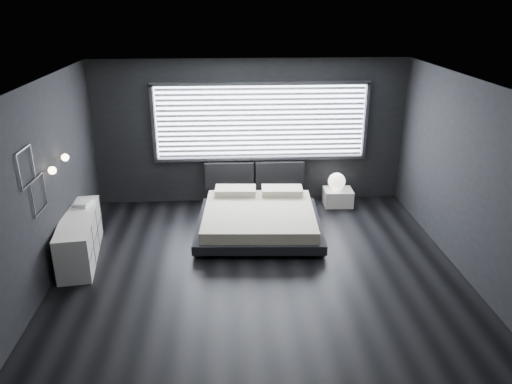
{
  "coord_description": "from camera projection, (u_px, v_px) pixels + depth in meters",
  "views": [
    {
      "loc": [
        -0.44,
        -6.65,
        3.84
      ],
      "look_at": [
        0.0,
        0.85,
        0.9
      ],
      "focal_mm": 35.0,
      "sensor_mm": 36.0,
      "label": 1
    }
  ],
  "objects": [
    {
      "name": "orb_lamp",
      "position": [
        337.0,
        181.0,
        9.73
      ],
      "size": [
        0.33,
        0.33,
        0.33
      ],
      "primitive_type": "sphere",
      "color": "white",
      "rests_on": "nightstand"
    },
    {
      "name": "book_stack",
      "position": [
        84.0,
        203.0,
        8.08
      ],
      "size": [
        0.31,
        0.36,
        0.06
      ],
      "color": "white",
      "rests_on": "dresser"
    },
    {
      "name": "sconce_far",
      "position": [
        65.0,
        157.0,
        7.47
      ],
      "size": [
        0.18,
        0.11,
        0.11
      ],
      "color": "silver",
      "rests_on": "ground"
    },
    {
      "name": "wall_art_lower",
      "position": [
        39.0,
        195.0,
        6.66
      ],
      "size": [
        0.01,
        0.48,
        0.48
      ],
      "color": "#47474C",
      "rests_on": "ground"
    },
    {
      "name": "wall_art_upper",
      "position": [
        26.0,
        167.0,
        6.26
      ],
      "size": [
        0.01,
        0.48,
        0.48
      ],
      "color": "#47474C",
      "rests_on": "ground"
    },
    {
      "name": "dresser",
      "position": [
        80.0,
        237.0,
        7.78
      ],
      "size": [
        0.71,
        1.78,
        0.69
      ],
      "color": "white",
      "rests_on": "ground"
    },
    {
      "name": "window",
      "position": [
        261.0,
        122.0,
        9.53
      ],
      "size": [
        4.14,
        0.09,
        1.52
      ],
      "color": "white",
      "rests_on": "ground"
    },
    {
      "name": "sconce_near",
      "position": [
        52.0,
        170.0,
        6.91
      ],
      "size": [
        0.18,
        0.11,
        0.11
      ],
      "color": "silver",
      "rests_on": "ground"
    },
    {
      "name": "headboard",
      "position": [
        254.0,
        175.0,
        9.85
      ],
      "size": [
        1.96,
        0.16,
        0.52
      ],
      "color": "black",
      "rests_on": "ground"
    },
    {
      "name": "room",
      "position": [
        259.0,
        181.0,
        7.09
      ],
      "size": [
        6.04,
        6.0,
        2.8
      ],
      "color": "black",
      "rests_on": "ground"
    },
    {
      "name": "nightstand",
      "position": [
        338.0,
        197.0,
        9.83
      ],
      "size": [
        0.57,
        0.48,
        0.32
      ],
      "primitive_type": "cube",
      "rotation": [
        0.0,
        0.0,
        -0.04
      ],
      "color": "white",
      "rests_on": "ground"
    },
    {
      "name": "bed",
      "position": [
        259.0,
        218.0,
        8.68
      ],
      "size": [
        2.23,
        2.13,
        0.55
      ],
      "color": "black",
      "rests_on": "ground"
    }
  ]
}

